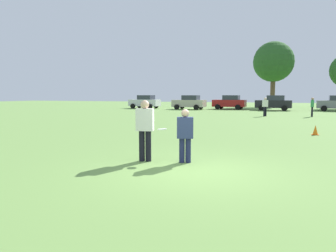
{
  "coord_description": "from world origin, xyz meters",
  "views": [
    {
      "loc": [
        2.13,
        -7.87,
        1.97
      ],
      "look_at": [
        -1.55,
        2.14,
        0.92
      ],
      "focal_mm": 34.52,
      "sensor_mm": 36.0,
      "label": 1
    }
  ],
  "objects_px": {
    "traffic_cone": "(315,130)",
    "bystander_far_jogger": "(312,106)",
    "frisbee": "(162,129)",
    "parked_car_mid_left": "(189,102)",
    "player_defender": "(185,133)",
    "player_thrower": "(145,127)",
    "parked_car_near_left": "(145,102)",
    "parked_car_center": "(230,102)",
    "parked_car_mid_right": "(274,103)",
    "bystander_sideline_watcher": "(265,106)"
  },
  "relations": [
    {
      "from": "frisbee",
      "to": "parked_car_mid_right",
      "type": "distance_m",
      "value": 32.37
    },
    {
      "from": "player_thrower",
      "to": "parked_car_mid_right",
      "type": "bearing_deg",
      "value": 85.73
    },
    {
      "from": "frisbee",
      "to": "bystander_far_jogger",
      "type": "bearing_deg",
      "value": 75.85
    },
    {
      "from": "bystander_sideline_watcher",
      "to": "bystander_far_jogger",
      "type": "relative_size",
      "value": 0.99
    },
    {
      "from": "frisbee",
      "to": "bystander_sideline_watcher",
      "type": "distance_m",
      "value": 21.2
    },
    {
      "from": "frisbee",
      "to": "bystander_sideline_watcher",
      "type": "bearing_deg",
      "value": 85.63
    },
    {
      "from": "player_defender",
      "to": "parked_car_near_left",
      "type": "xyz_separation_m",
      "value": [
        -15.73,
        32.08,
        0.06
      ]
    },
    {
      "from": "traffic_cone",
      "to": "parked_car_center",
      "type": "relative_size",
      "value": 0.11
    },
    {
      "from": "frisbee",
      "to": "traffic_cone",
      "type": "xyz_separation_m",
      "value": [
        4.76,
        8.26,
        -0.72
      ]
    },
    {
      "from": "player_defender",
      "to": "bystander_sideline_watcher",
      "type": "height_order",
      "value": "bystander_sideline_watcher"
    },
    {
      "from": "traffic_cone",
      "to": "bystander_far_jogger",
      "type": "xyz_separation_m",
      "value": [
        0.74,
        13.57,
        0.72
      ]
    },
    {
      "from": "player_thrower",
      "to": "parked_car_mid_left",
      "type": "distance_m",
      "value": 32.54
    },
    {
      "from": "player_defender",
      "to": "bystander_sideline_watcher",
      "type": "xyz_separation_m",
      "value": [
        0.91,
        21.13,
        0.08
      ]
    },
    {
      "from": "player_thrower",
      "to": "parked_car_center",
      "type": "bearing_deg",
      "value": 95.28
    },
    {
      "from": "frisbee",
      "to": "parked_car_mid_left",
      "type": "relative_size",
      "value": 0.06
    },
    {
      "from": "player_thrower",
      "to": "traffic_cone",
      "type": "bearing_deg",
      "value": 58.33
    },
    {
      "from": "player_thrower",
      "to": "player_defender",
      "type": "xyz_separation_m",
      "value": [
        1.16,
        0.21,
        -0.15
      ]
    },
    {
      "from": "parked_car_mid_left",
      "to": "bystander_sideline_watcher",
      "type": "distance_m",
      "value": 14.31
    },
    {
      "from": "parked_car_center",
      "to": "bystander_sideline_watcher",
      "type": "relative_size",
      "value": 2.55
    },
    {
      "from": "bystander_sideline_watcher",
      "to": "bystander_far_jogger",
      "type": "xyz_separation_m",
      "value": [
        3.89,
        0.69,
        0.01
      ]
    },
    {
      "from": "frisbee",
      "to": "bystander_far_jogger",
      "type": "relative_size",
      "value": 0.16
    },
    {
      "from": "parked_car_mid_left",
      "to": "bystander_far_jogger",
      "type": "distance_m",
      "value": 16.85
    },
    {
      "from": "player_defender",
      "to": "parked_car_mid_right",
      "type": "distance_m",
      "value": 32.32
    },
    {
      "from": "bystander_sideline_watcher",
      "to": "player_thrower",
      "type": "bearing_deg",
      "value": -95.55
    },
    {
      "from": "player_defender",
      "to": "parked_car_mid_left",
      "type": "bearing_deg",
      "value": 106.21
    },
    {
      "from": "traffic_cone",
      "to": "bystander_sideline_watcher",
      "type": "xyz_separation_m",
      "value": [
        -3.14,
        12.88,
        0.72
      ]
    },
    {
      "from": "bystander_sideline_watcher",
      "to": "bystander_far_jogger",
      "type": "height_order",
      "value": "bystander_far_jogger"
    },
    {
      "from": "frisbee",
      "to": "parked_car_mid_left",
      "type": "height_order",
      "value": "parked_car_mid_left"
    },
    {
      "from": "player_thrower",
      "to": "player_defender",
      "type": "height_order",
      "value": "player_thrower"
    },
    {
      "from": "bystander_far_jogger",
      "to": "bystander_sideline_watcher",
      "type": "bearing_deg",
      "value": -169.87
    },
    {
      "from": "parked_car_mid_left",
      "to": "parked_car_mid_right",
      "type": "distance_m",
      "value": 10.42
    },
    {
      "from": "bystander_far_jogger",
      "to": "frisbee",
      "type": "bearing_deg",
      "value": -104.15
    },
    {
      "from": "parked_car_near_left",
      "to": "parked_car_mid_left",
      "type": "height_order",
      "value": "same"
    },
    {
      "from": "parked_car_mid_right",
      "to": "traffic_cone",
      "type": "bearing_deg",
      "value": -83.38
    },
    {
      "from": "player_defender",
      "to": "bystander_sideline_watcher",
      "type": "relative_size",
      "value": 0.92
    },
    {
      "from": "bystander_far_jogger",
      "to": "player_defender",
      "type": "bearing_deg",
      "value": -102.4
    },
    {
      "from": "parked_car_near_left",
      "to": "parked_car_mid_right",
      "type": "xyz_separation_m",
      "value": [
        17.0,
        0.22,
        0.0
      ]
    },
    {
      "from": "traffic_cone",
      "to": "parked_car_near_left",
      "type": "height_order",
      "value": "parked_car_near_left"
    },
    {
      "from": "frisbee",
      "to": "parked_car_near_left",
      "type": "distance_m",
      "value": 35.44
    },
    {
      "from": "player_thrower",
      "to": "bystander_far_jogger",
      "type": "distance_m",
      "value": 22.83
    },
    {
      "from": "traffic_cone",
      "to": "parked_car_center",
      "type": "height_order",
      "value": "parked_car_center"
    },
    {
      "from": "parked_car_center",
      "to": "parked_car_mid_right",
      "type": "xyz_separation_m",
      "value": [
        5.55,
        -1.23,
        0.0
      ]
    },
    {
      "from": "bystander_far_jogger",
      "to": "parked_car_center",
      "type": "bearing_deg",
      "value": 127.79
    },
    {
      "from": "frisbee",
      "to": "bystander_far_jogger",
      "type": "distance_m",
      "value": 22.52
    },
    {
      "from": "frisbee",
      "to": "traffic_cone",
      "type": "distance_m",
      "value": 9.56
    },
    {
      "from": "traffic_cone",
      "to": "parked_car_mid_right",
      "type": "relative_size",
      "value": 0.11
    },
    {
      "from": "parked_car_near_left",
      "to": "parked_car_center",
      "type": "xyz_separation_m",
      "value": [
        11.45,
        1.45,
        0.0
      ]
    },
    {
      "from": "parked_car_center",
      "to": "bystander_sideline_watcher",
      "type": "height_order",
      "value": "parked_car_center"
    },
    {
      "from": "player_thrower",
      "to": "parked_car_center",
      "type": "relative_size",
      "value": 0.42
    },
    {
      "from": "traffic_cone",
      "to": "frisbee",
      "type": "bearing_deg",
      "value": -119.96
    }
  ]
}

